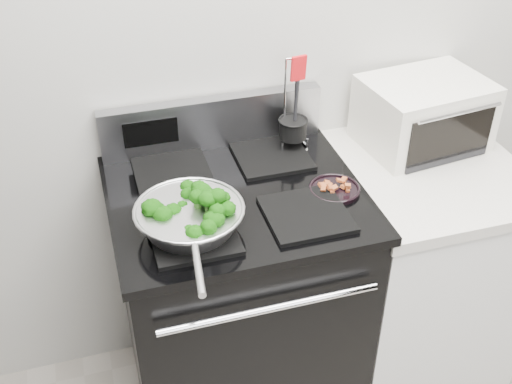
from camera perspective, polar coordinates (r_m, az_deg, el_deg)
name	(u,v)px	position (r m, az deg, el deg)	size (l,w,h in m)	color
back_wall	(295,21)	(2.17, 3.50, 14.90)	(4.00, 0.02, 2.70)	#B5B3AC
gas_range	(238,300)	(2.29, -1.61, -9.55)	(0.79, 0.69, 1.13)	black
counter	(412,269)	(2.52, 13.73, -6.65)	(0.62, 0.68, 0.92)	white
skillet	(190,217)	(1.82, -5.92, -2.21)	(0.32, 0.50, 0.07)	silver
broccoli_pile	(189,211)	(1.81, -5.96, -1.70)	(0.25, 0.25, 0.09)	black
bacon_plate	(335,186)	(2.01, 7.00, 0.49)	(0.16, 0.16, 0.04)	black
utensil_holder	(293,133)	(2.19, 3.28, 5.25)	(0.11, 0.11, 0.35)	silver
toaster_oven	(423,113)	(2.33, 14.66, 6.79)	(0.45, 0.36, 0.24)	silver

